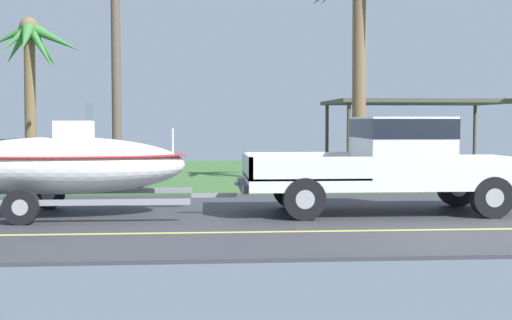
{
  "coord_description": "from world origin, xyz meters",
  "views": [
    {
      "loc": [
        -5.28,
        -13.03,
        1.85
      ],
      "look_at": [
        -4.17,
        1.53,
        1.02
      ],
      "focal_mm": 47.69,
      "sensor_mm": 36.0,
      "label": 1
    }
  ],
  "objects_px": {
    "parked_sedan_near": "(61,164)",
    "pickup_truck_towing": "(399,160)",
    "utility_pole": "(116,50)",
    "palm_tree_mid": "(33,56)",
    "boat_on_trailer": "(61,165)",
    "palm_tree_near_right": "(359,4)",
    "carport_awning": "(418,104)"
  },
  "relations": [
    {
      "from": "boat_on_trailer",
      "to": "carport_awning",
      "type": "relative_size",
      "value": 0.9
    },
    {
      "from": "pickup_truck_towing",
      "to": "utility_pole",
      "type": "xyz_separation_m",
      "value": [
        -6.21,
        4.48,
        2.62
      ]
    },
    {
      "from": "parked_sedan_near",
      "to": "pickup_truck_towing",
      "type": "bearing_deg",
      "value": -34.75
    },
    {
      "from": "palm_tree_near_right",
      "to": "utility_pole",
      "type": "height_order",
      "value": "utility_pole"
    },
    {
      "from": "pickup_truck_towing",
      "to": "palm_tree_near_right",
      "type": "bearing_deg",
      "value": 86.29
    },
    {
      "from": "boat_on_trailer",
      "to": "palm_tree_mid",
      "type": "bearing_deg",
      "value": 106.62
    },
    {
      "from": "parked_sedan_near",
      "to": "palm_tree_mid",
      "type": "height_order",
      "value": "palm_tree_mid"
    },
    {
      "from": "pickup_truck_towing",
      "to": "palm_tree_mid",
      "type": "relative_size",
      "value": 1.1
    },
    {
      "from": "boat_on_trailer",
      "to": "utility_pole",
      "type": "distance_m",
      "value": 5.25
    },
    {
      "from": "carport_awning",
      "to": "palm_tree_mid",
      "type": "distance_m",
      "value": 14.17
    },
    {
      "from": "boat_on_trailer",
      "to": "parked_sedan_near",
      "type": "height_order",
      "value": "boat_on_trailer"
    },
    {
      "from": "parked_sedan_near",
      "to": "palm_tree_mid",
      "type": "relative_size",
      "value": 0.87
    },
    {
      "from": "boat_on_trailer",
      "to": "parked_sedan_near",
      "type": "bearing_deg",
      "value": 101.71
    },
    {
      "from": "parked_sedan_near",
      "to": "palm_tree_near_right",
      "type": "relative_size",
      "value": 0.69
    },
    {
      "from": "carport_awning",
      "to": "palm_tree_near_right",
      "type": "relative_size",
      "value": 1.03
    },
    {
      "from": "pickup_truck_towing",
      "to": "carport_awning",
      "type": "height_order",
      "value": "carport_awning"
    },
    {
      "from": "boat_on_trailer",
      "to": "palm_tree_near_right",
      "type": "xyz_separation_m",
      "value": [
        7.07,
        5.2,
        4.08
      ]
    },
    {
      "from": "carport_awning",
      "to": "palm_tree_mid",
      "type": "xyz_separation_m",
      "value": [
        -13.78,
        -2.92,
        1.46
      ]
    },
    {
      "from": "pickup_truck_towing",
      "to": "palm_tree_mid",
      "type": "distance_m",
      "value": 13.61
    },
    {
      "from": "palm_tree_mid",
      "to": "pickup_truck_towing",
      "type": "bearing_deg",
      "value": -44.36
    },
    {
      "from": "utility_pole",
      "to": "palm_tree_mid",
      "type": "bearing_deg",
      "value": 124.39
    },
    {
      "from": "boat_on_trailer",
      "to": "palm_tree_near_right",
      "type": "distance_m",
      "value": 9.68
    },
    {
      "from": "carport_awning",
      "to": "palm_tree_near_right",
      "type": "height_order",
      "value": "palm_tree_near_right"
    },
    {
      "from": "carport_awning",
      "to": "utility_pole",
      "type": "relative_size",
      "value": 0.96
    },
    {
      "from": "carport_awning",
      "to": "parked_sedan_near",
      "type": "bearing_deg",
      "value": -150.9
    },
    {
      "from": "parked_sedan_near",
      "to": "utility_pole",
      "type": "height_order",
      "value": "utility_pole"
    },
    {
      "from": "carport_awning",
      "to": "pickup_truck_towing",
      "type": "bearing_deg",
      "value": -109.32
    },
    {
      "from": "boat_on_trailer",
      "to": "palm_tree_mid",
      "type": "relative_size",
      "value": 1.16
    },
    {
      "from": "carport_awning",
      "to": "utility_pole",
      "type": "height_order",
      "value": "utility_pole"
    },
    {
      "from": "pickup_truck_towing",
      "to": "utility_pole",
      "type": "relative_size",
      "value": 0.81
    },
    {
      "from": "pickup_truck_towing",
      "to": "palm_tree_mid",
      "type": "xyz_separation_m",
      "value": [
        -9.5,
        9.29,
        2.92
      ]
    },
    {
      "from": "parked_sedan_near",
      "to": "palm_tree_near_right",
      "type": "distance_m",
      "value": 9.31
    }
  ]
}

